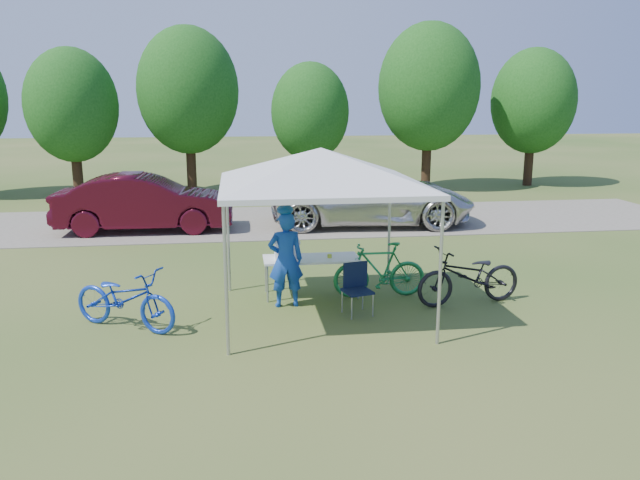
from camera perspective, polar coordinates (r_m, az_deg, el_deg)
The scene contains 14 objects.
ground at distance 10.37m, azimuth 0.08°, elevation -6.76°, with size 100.00×100.00×0.00m, color #2D5119.
gravel_strip at distance 18.07m, azimuth -3.33°, elevation 1.73°, with size 24.00×5.00×0.02m, color gray.
canopy at distance 9.81m, azimuth 0.09°, elevation 7.99°, with size 4.53×4.53×3.00m.
treeline at distance 23.75m, azimuth -5.32°, elevation 12.90°, with size 24.89×4.28×6.30m.
folding_table at distance 11.15m, azimuth -0.81°, elevation -1.83°, with size 1.70×0.71×0.70m.
folding_chair at distance 10.30m, azimuth 3.35°, elevation -4.05°, with size 0.52×0.54×0.84m.
cooler at distance 11.06m, azimuth -3.03°, elevation -0.86°, with size 0.45×0.31×0.33m.
ice_cream_cup at distance 11.13m, azimuth 0.88°, elevation -1.47°, with size 0.08×0.08×0.06m, color #BACD30.
cyclist at distance 10.54m, azimuth -3.16°, elevation -1.81°, with size 0.60×0.39×1.64m, color #1440A7.
bike_blue at distance 10.05m, azimuth -17.41°, elevation -5.12°, with size 0.64×1.84×0.97m, color #1439B6.
bike_green at distance 11.16m, azimuth 5.45°, elevation -2.73°, with size 0.47×1.66×1.00m, color #1B7C3F.
bike_dark at distance 11.00m, azimuth 13.51°, elevation -3.23°, with size 0.67×1.92×1.01m, color black.
minivan at distance 17.56m, azimuth 4.72°, elevation 4.03°, with size 2.62×5.68×1.58m, color silver.
sedan at distance 17.21m, azimuth -15.72°, elevation 3.31°, with size 1.60×4.59×1.51m, color #420B18.
Camera 1 is at (-1.32, -9.69, 3.48)m, focal length 35.00 mm.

